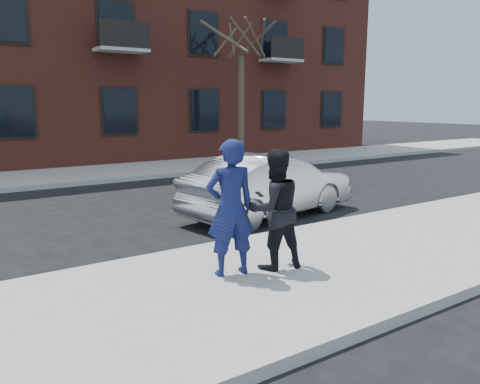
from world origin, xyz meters
TOP-DOWN VIEW (x-y plane):
  - ground at (0.00, 0.00)m, footprint 100.00×100.00m
  - near_sidewalk at (0.00, -0.25)m, footprint 50.00×3.50m
  - near_curb at (0.00, 1.55)m, footprint 50.00×0.10m
  - far_sidewalk at (0.00, 11.25)m, footprint 50.00×3.50m
  - far_curb at (0.00, 9.45)m, footprint 50.00×0.10m
  - apartment_building at (2.00, 18.00)m, footprint 24.30×10.30m
  - street_tree at (4.50, 11.00)m, footprint 3.60×3.60m
  - silver_sedan at (-0.02, 3.05)m, footprint 4.43×2.19m
  - man_hoodie at (-2.91, 0.13)m, footprint 0.76×0.58m
  - man_peacoat at (-2.24, 0.02)m, footprint 0.93×0.78m

SIDE VIEW (x-z plane):
  - ground at x=0.00m, z-range 0.00..0.00m
  - near_sidewalk at x=0.00m, z-range 0.00..0.15m
  - near_curb at x=0.00m, z-range 0.00..0.15m
  - far_sidewalk at x=0.00m, z-range 0.00..0.15m
  - far_curb at x=0.00m, z-range 0.00..0.15m
  - silver_sedan at x=-0.02m, z-range 0.00..1.40m
  - man_peacoat at x=-2.24m, z-range 0.15..1.87m
  - man_hoodie at x=-2.91m, z-range 0.15..2.03m
  - street_tree at x=4.50m, z-range 2.12..8.92m
  - apartment_building at x=2.00m, z-range 0.01..12.31m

